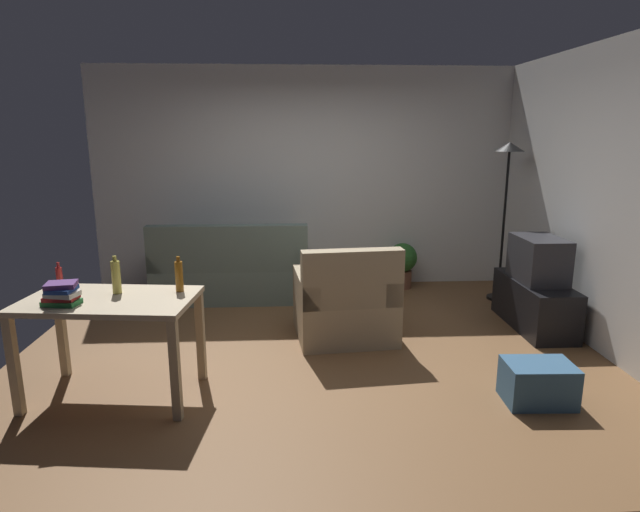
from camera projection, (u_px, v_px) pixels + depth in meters
ground_plane at (312, 350)px, 4.81m from camera, size 5.20×4.40×0.02m
wall_rear at (305, 179)px, 6.64m from camera, size 5.20×0.10×2.70m
wall_right at (609, 199)px, 4.63m from camera, size 0.10×4.40×2.70m
couch at (232, 273)px, 6.24m from camera, size 1.77×0.84×0.92m
tv_stand at (534, 304)px, 5.31m from camera, size 0.44×1.10×0.48m
tv at (539, 259)px, 5.21m from camera, size 0.41×0.60×0.44m
torchiere_lamp at (507, 178)px, 5.94m from camera, size 0.32×0.32×1.81m
desk at (110, 312)px, 3.82m from camera, size 1.27×0.83×0.76m
potted_plant at (402, 262)px, 6.64m from camera, size 0.36×0.36×0.57m
armchair at (346, 305)px, 5.01m from camera, size 0.98×0.92×0.92m
storage_box at (538, 383)px, 3.84m from camera, size 0.49×0.36×0.30m
bottle_red at (59, 278)px, 4.00m from camera, size 0.04×0.04×0.21m
bottle_squat at (116, 277)px, 3.88m from camera, size 0.06×0.06×0.28m
bottle_amber at (179, 276)px, 3.93m from camera, size 0.06×0.06×0.27m
book_stack at (62, 294)px, 3.63m from camera, size 0.26×0.20×0.16m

